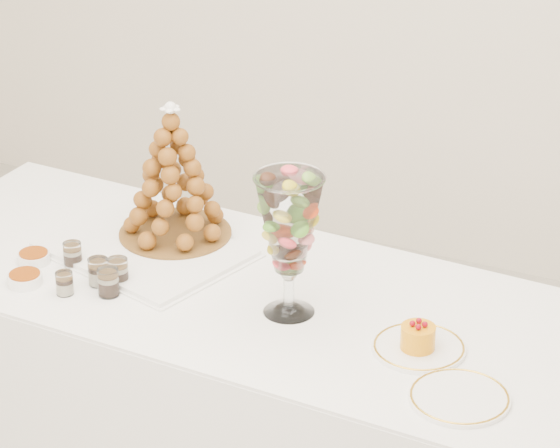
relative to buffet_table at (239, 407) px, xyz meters
The scene contains 14 objects.
buffet_table is the anchor object (origin of this frame).
lace_tray 0.52m from the buffet_table, 168.38° to the left, with size 0.53×0.40×0.02m, color white.
macaron_vase 0.66m from the buffet_table, 17.48° to the right, with size 0.18×0.18×0.38m.
cake_plate 0.68m from the buffet_table, ahead, with size 0.23×0.23×0.01m, color white.
spare_plate 0.85m from the buffet_table, 19.71° to the right, with size 0.24×0.24×0.01m, color white.
verrine_a 0.63m from the buffet_table, 169.62° to the right, with size 0.05×0.05×0.07m, color white.
verrine_b 0.56m from the buffet_table, 157.31° to the right, with size 0.06×0.06×0.08m, color white.
verrine_c 0.53m from the buffet_table, 157.49° to the right, with size 0.06×0.06×0.08m, color white.
verrine_d 0.62m from the buffet_table, 150.17° to the right, with size 0.05×0.05×0.06m, color white.
verrine_e 0.55m from the buffet_table, 147.74° to the right, with size 0.06×0.06×0.08m, color white.
ramekin_back 0.71m from the buffet_table, 168.63° to the right, with size 0.09×0.09×0.03m, color white.
ramekin_front 0.70m from the buffet_table, 156.38° to the right, with size 0.09×0.09×0.03m, color white.
croquembouche 0.69m from the buffet_table, 148.67° to the left, with size 0.34×0.34×0.40m.
mousse_cake 0.71m from the buffet_table, 10.12° to the right, with size 0.09×0.09×0.08m.
Camera 1 is at (1.38, -2.57, 2.52)m, focal length 85.00 mm.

